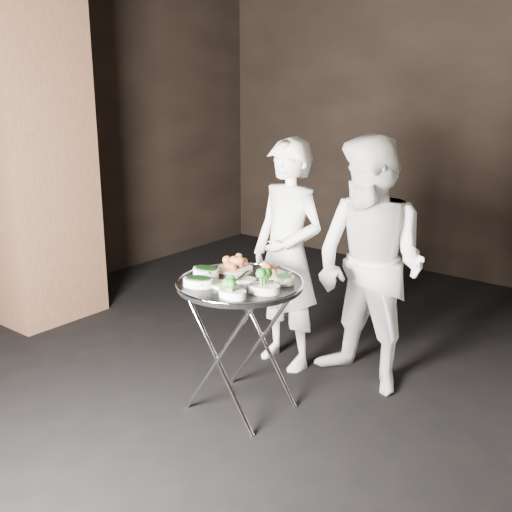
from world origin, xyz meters
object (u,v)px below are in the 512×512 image
Objects in this scene: tray_stand at (241,340)px; waiter_left at (288,255)px; serving_tray at (240,283)px; waiter_right at (370,266)px.

tray_stand is 0.50× the size of waiter_left.
waiter_right is (0.45, 0.75, 0.01)m from serving_tray.
waiter_right reaches higher than serving_tray.
waiter_left is at bearing 102.87° from tray_stand.
serving_tray is at bearing -111.57° from waiter_right.
serving_tray is 0.46× the size of waiter_right.
serving_tray is 0.88m from waiter_right.
serving_tray is (-0.00, 0.00, 0.36)m from tray_stand.
tray_stand is 0.36m from serving_tray.
tray_stand is 1.06× the size of serving_tray.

